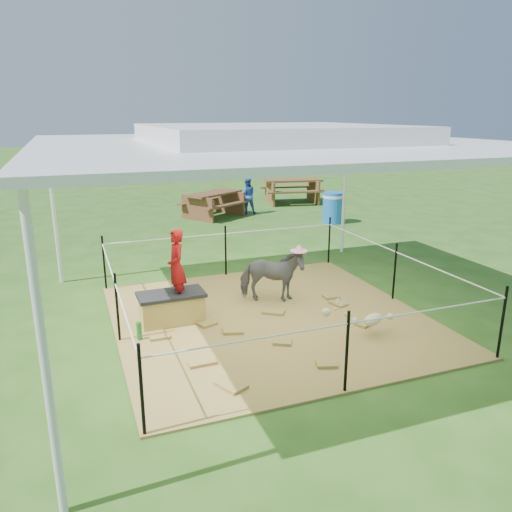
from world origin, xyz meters
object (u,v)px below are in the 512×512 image
object	(u,v)px
green_bottle	(139,331)
distant_person	(247,196)
trash_barrel	(333,208)
picnic_table_far	(292,191)
foal	(373,317)
straw_bale	(172,309)
picnic_table_near	(214,205)
woman	(176,260)
pony	(272,276)

from	to	relation	value
green_bottle	distant_person	bearing A→B (deg)	60.91
trash_barrel	green_bottle	bearing A→B (deg)	-136.90
trash_barrel	picnic_table_far	world-z (taller)	trash_barrel
foal	distant_person	size ratio (longest dim) A/B	0.84
straw_bale	green_bottle	distance (m)	0.71
picnic_table_near	straw_bale	bearing A→B (deg)	-141.64
straw_bale	green_bottle	xyz separation A→B (m)	(-0.55, -0.45, -0.08)
woman	distant_person	size ratio (longest dim) A/B	0.97
distant_person	woman	bearing A→B (deg)	72.37
green_bottle	trash_barrel	size ratio (longest dim) A/B	0.29
woman	pony	bearing A→B (deg)	97.81
trash_barrel	picnic_table_near	size ratio (longest dim) A/B	0.49
green_bottle	picnic_table_near	bearing A→B (deg)	67.08
straw_bale	foal	distance (m)	2.95
foal	picnic_table_near	distance (m)	8.96
straw_bale	picnic_table_near	world-z (taller)	picnic_table_near
straw_bale	pony	size ratio (longest dim) A/B	0.88
pony	foal	xyz separation A→B (m)	(0.84, -1.71, -0.18)
straw_bale	foal	size ratio (longest dim) A/B	0.96
foal	trash_barrel	xyz separation A→B (m)	(3.20, 6.92, 0.15)
woman	green_bottle	distance (m)	1.15
picnic_table_far	distant_person	size ratio (longest dim) A/B	1.76
straw_bale	distant_person	bearing A→B (deg)	62.67
picnic_table_near	foal	bearing A→B (deg)	-122.67
foal	distant_person	world-z (taller)	distant_person
woman	picnic_table_far	xyz separation A→B (m)	(5.95, 8.87, -0.57)
straw_bale	woman	size ratio (longest dim) A/B	0.83
green_bottle	distant_person	size ratio (longest dim) A/B	0.22
pony	picnic_table_near	distance (m)	7.33
straw_bale	green_bottle	size ratio (longest dim) A/B	3.60
woman	distant_person	world-z (taller)	woman
picnic_table_far	woman	bearing A→B (deg)	-113.61
woman	green_bottle	world-z (taller)	woman
pony	foal	bearing A→B (deg)	-131.07
straw_bale	picnic_table_near	bearing A→B (deg)	69.45
foal	picnic_table_near	xyz separation A→B (m)	(0.25, 8.96, 0.08)
straw_bale	distant_person	world-z (taller)	distant_person
pony	picnic_table_near	size ratio (longest dim) A/B	0.58
picnic_table_near	picnic_table_far	size ratio (longest dim) A/B	0.90
foal	woman	bearing A→B (deg)	124.60
woman	picnic_table_near	size ratio (longest dim) A/B	0.61
trash_barrel	straw_bale	bearing A→B (deg)	-136.56
straw_bale	trash_barrel	world-z (taller)	trash_barrel
woman	green_bottle	size ratio (longest dim) A/B	4.32
picnic_table_far	distant_person	distance (m)	2.47
pony	trash_barrel	distance (m)	6.59
woman	picnic_table_far	world-z (taller)	woman
straw_bale	picnic_table_near	distance (m)	8.01
pony	picnic_table_near	bearing A→B (deg)	14.14
straw_bale	picnic_table_near	size ratio (longest dim) A/B	0.51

